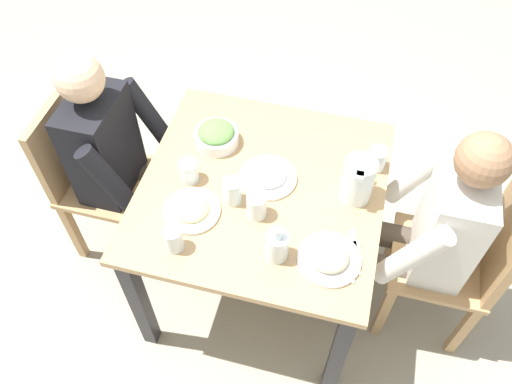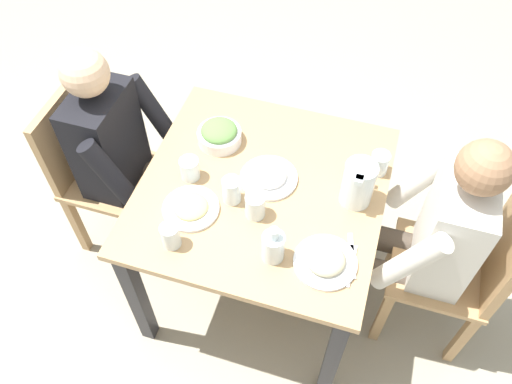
# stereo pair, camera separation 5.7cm
# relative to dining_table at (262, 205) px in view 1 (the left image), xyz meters

# --- Properties ---
(ground_plane) EXTENTS (8.00, 8.00, 0.00)m
(ground_plane) POSITION_rel_dining_table_xyz_m (0.00, 0.00, -0.64)
(ground_plane) COLOR #9E937F
(dining_table) EXTENTS (0.94, 0.94, 0.76)m
(dining_table) POSITION_rel_dining_table_xyz_m (0.00, 0.00, 0.00)
(dining_table) COLOR tan
(dining_table) RESTS_ON ground_plane
(chair_near) EXTENTS (0.40, 0.40, 0.88)m
(chair_near) POSITION_rel_dining_table_xyz_m (0.05, -0.84, -0.14)
(chair_near) COLOR tan
(chair_near) RESTS_ON ground_plane
(chair_far) EXTENTS (0.40, 0.40, 0.88)m
(chair_far) POSITION_rel_dining_table_xyz_m (0.09, 0.84, -0.14)
(chair_far) COLOR tan
(chair_far) RESTS_ON ground_plane
(diner_near) EXTENTS (0.48, 0.53, 1.17)m
(diner_near) POSITION_rel_dining_table_xyz_m (0.05, -0.64, 0.00)
(diner_near) COLOR silver
(diner_near) RESTS_ON ground_plane
(diner_far) EXTENTS (0.48, 0.53, 1.17)m
(diner_far) POSITION_rel_dining_table_xyz_m (0.09, 0.64, 0.00)
(diner_far) COLOR black
(diner_far) RESTS_ON ground_plane
(water_pitcher) EXTENTS (0.16, 0.12, 0.19)m
(water_pitcher) POSITION_rel_dining_table_xyz_m (0.05, -0.35, 0.22)
(water_pitcher) COLOR silver
(water_pitcher) RESTS_ON dining_table
(salad_bowl) EXTENTS (0.18, 0.18, 0.09)m
(salad_bowl) POSITION_rel_dining_table_xyz_m (0.18, 0.24, 0.16)
(salad_bowl) COLOR white
(salad_bowl) RESTS_ON dining_table
(plate_yoghurt) EXTENTS (0.23, 0.23, 0.06)m
(plate_yoghurt) POSITION_rel_dining_table_xyz_m (0.05, -0.01, 0.14)
(plate_yoghurt) COLOR white
(plate_yoghurt) RESTS_ON dining_table
(plate_beans) EXTENTS (0.22, 0.22, 0.06)m
(plate_beans) POSITION_rel_dining_table_xyz_m (-0.26, -0.31, 0.14)
(plate_beans) COLOR white
(plate_beans) RESTS_ON dining_table
(plate_fries) EXTENTS (0.21, 0.21, 0.04)m
(plate_fries) POSITION_rel_dining_table_xyz_m (-0.18, 0.23, 0.14)
(plate_fries) COLOR white
(plate_fries) RESTS_ON dining_table
(water_glass_far_right) EXTENTS (0.07, 0.07, 0.11)m
(water_glass_far_right) POSITION_rel_dining_table_xyz_m (-0.09, 0.09, 0.18)
(water_glass_far_right) COLOR silver
(water_glass_far_right) RESTS_ON dining_table
(water_glass_near_right) EXTENTS (0.08, 0.08, 0.10)m
(water_glass_near_right) POSITION_rel_dining_table_xyz_m (-0.13, -0.01, 0.17)
(water_glass_near_right) COLOR silver
(water_glass_near_right) RESTS_ON dining_table
(water_glass_near_left) EXTENTS (0.08, 0.08, 0.09)m
(water_glass_near_left) POSITION_rel_dining_table_xyz_m (-0.03, 0.29, 0.17)
(water_glass_near_left) COLOR silver
(water_glass_near_left) RESTS_ON dining_table
(water_glass_by_pitcher) EXTENTS (0.07, 0.07, 0.09)m
(water_glass_by_pitcher) POSITION_rel_dining_table_xyz_m (0.21, -0.41, 0.17)
(water_glass_by_pitcher) COLOR silver
(water_glass_by_pitcher) RESTS_ON dining_table
(water_glass_center) EXTENTS (0.07, 0.07, 0.10)m
(water_glass_center) POSITION_rel_dining_table_xyz_m (-0.34, 0.23, 0.17)
(water_glass_center) COLOR silver
(water_glass_center) RESTS_ON dining_table
(oil_carafe) EXTENTS (0.08, 0.08, 0.16)m
(oil_carafe) POSITION_rel_dining_table_xyz_m (-0.29, -0.12, 0.18)
(oil_carafe) COLOR silver
(oil_carafe) RESTS_ON dining_table
(fork_near) EXTENTS (0.17, 0.03, 0.01)m
(fork_near) POSITION_rel_dining_table_xyz_m (-0.25, -0.39, 0.13)
(fork_near) COLOR silver
(fork_near) RESTS_ON dining_table
(knife_near) EXTENTS (0.18, 0.06, 0.01)m
(knife_near) POSITION_rel_dining_table_xyz_m (-0.20, -0.39, 0.13)
(knife_near) COLOR silver
(knife_near) RESTS_ON dining_table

